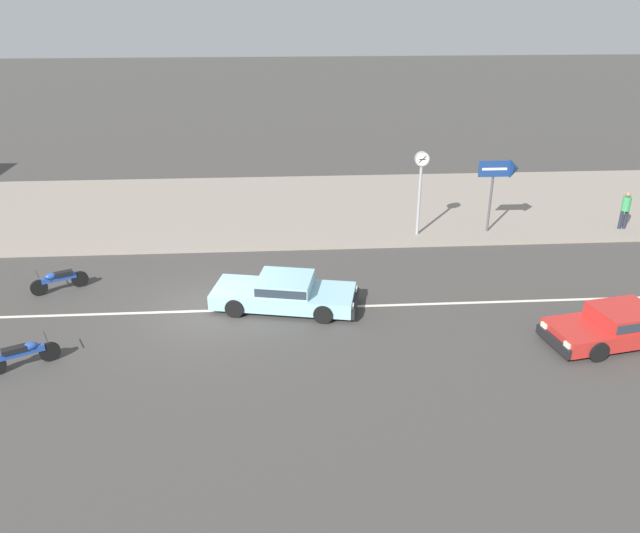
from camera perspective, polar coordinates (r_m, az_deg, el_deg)
ground_plane at (r=20.32m, az=-10.20°, el=-4.01°), size 160.00×160.00×0.00m
lane_centre_stripe at (r=20.32m, az=-10.20°, el=-4.01°), size 50.40×0.14×0.01m
kerb_strip at (r=29.31m, az=-8.34°, el=5.22°), size 68.00×10.00×0.15m
sedan_pale_blue_1 at (r=20.02m, az=-3.23°, el=-2.37°), size 4.88×2.64×1.06m
sedan_red_4 at (r=20.15m, az=25.92°, el=-4.81°), size 4.76×2.40×1.06m
motorcycle_0 at (r=18.79m, az=-25.54°, el=-7.22°), size 1.77×1.04×0.80m
motorcycle_1 at (r=22.88m, az=-22.79°, el=-1.12°), size 1.72×1.02×0.80m
street_clock at (r=25.30m, az=9.21°, el=8.24°), size 0.57×0.22×3.46m
arrow_signboard at (r=26.44m, az=16.82°, el=8.29°), size 1.63×0.72×3.04m
pedestrian_near_clock at (r=29.04m, az=26.16°, el=4.87°), size 0.34×0.34×1.60m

